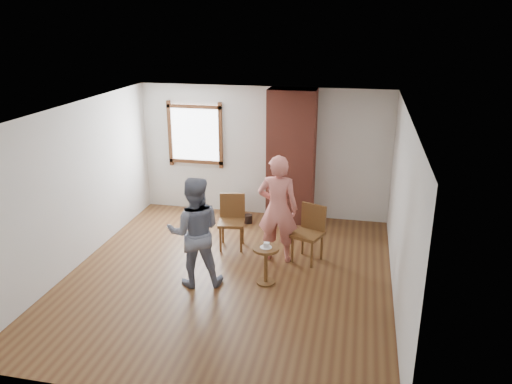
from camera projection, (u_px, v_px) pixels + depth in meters
The scene contains 12 objects.
ground at pixel (228, 276), 7.82m from camera, with size 5.50×5.50×0.00m, color brown.
room_shell at pixel (233, 155), 7.79m from camera, with size 5.04×5.52×2.62m.
brick_chimney at pixel (291, 157), 9.57m from camera, with size 0.90×0.50×2.60m, color brown.
stoneware_crock at pixel (234, 207), 9.96m from camera, with size 0.39×0.39×0.50m, color tan.
dark_pot at pixel (248, 219), 9.82m from camera, with size 0.17×0.17×0.17m, color black.
dining_chair_left at pixel (232, 218), 8.70m from camera, with size 0.50×0.50×0.94m.
dining_chair_right at pixel (310, 230), 8.21m from camera, with size 0.57×0.57×0.94m.
side_table at pixel (266, 259), 7.49m from camera, with size 0.40×0.40×0.60m.
cake_plate at pixel (266, 247), 7.43m from camera, with size 0.18×0.18×0.01m, color white.
cake_slice at pixel (267, 245), 7.41m from camera, with size 0.08×0.07×0.06m, color white.
man at pixel (195, 232), 7.36m from camera, with size 0.82×0.64×1.69m, color #121931.
person_pink at pixel (278, 209), 8.08m from camera, with size 0.66×0.43×1.81m, color #D8766C.
Camera 1 is at (1.88, -6.69, 3.85)m, focal length 35.00 mm.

